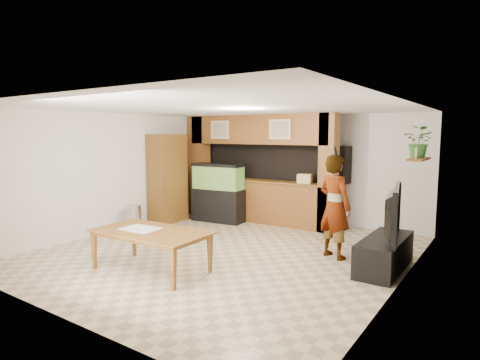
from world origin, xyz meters
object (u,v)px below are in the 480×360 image
Objects in this scene: pantry_cabinet at (167,178)px; aquarium at (218,193)px; television at (386,212)px; person at (335,206)px; dining_table at (150,251)px.

pantry_cabinet reaches higher than aquarium.
television is 0.80× the size of person.
person is (4.45, -0.48, -0.16)m from pantry_cabinet.
pantry_cabinet is 1.48× the size of television.
television is at bearing -22.19° from aquarium.
person is at bearing 69.71° from television.
dining_table is (2.34, -2.80, -0.74)m from pantry_cabinet.
dining_table is at bearing 69.84° from person.
pantry_cabinet is at bearing -150.53° from aquarium.
pantry_cabinet reaches higher than dining_table.
pantry_cabinet is 1.16× the size of dining_table.
pantry_cabinet is 5.39m from television.
television is (4.33, -1.33, 0.23)m from aquarium.
person reaches higher than television.
aquarium reaches higher than dining_table.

